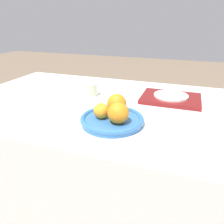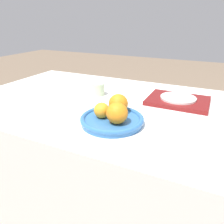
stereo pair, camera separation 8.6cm
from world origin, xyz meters
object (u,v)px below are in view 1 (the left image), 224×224
orange_0 (118,113)px  serving_tray (171,98)px  orange_1 (101,111)px  orange_2 (117,103)px  fruit_platter (112,120)px  side_plate (171,96)px  cup_2 (91,90)px

orange_0 → serving_tray: (0.16, 0.38, -0.05)m
orange_1 → serving_tray: 0.44m
orange_2 → serving_tray: bearing=55.8°
orange_1 → orange_2: orange_2 is taller
fruit_platter → serving_tray: (0.20, 0.35, -0.01)m
side_plate → cup_2: bearing=-170.7°
serving_tray → cup_2: (-0.42, -0.07, 0.02)m
orange_2 → side_plate: (0.20, 0.29, -0.04)m
orange_1 → cup_2: orange_1 is taller
cup_2 → serving_tray: bearing=9.3°
fruit_platter → orange_1: (-0.04, -0.01, 0.04)m
orange_1 → serving_tray: bearing=56.8°
orange_0 → orange_2: same height
serving_tray → side_plate: bearing=0.0°
orange_1 → side_plate: bearing=56.8°
orange_0 → cup_2: size_ratio=1.13×
orange_2 → cup_2: orange_2 is taller
orange_1 → cup_2: (-0.18, 0.29, -0.02)m
serving_tray → fruit_platter: bearing=-118.8°
orange_0 → orange_2: (-0.04, 0.09, -0.00)m
orange_2 → orange_1: bearing=-118.9°
fruit_platter → orange_1: size_ratio=4.08×
orange_1 → cup_2: 0.35m
cup_2 → side_plate: bearing=9.3°
orange_1 → side_plate: (0.24, 0.36, -0.03)m
fruit_platter → orange_2: 0.08m
orange_0 → serving_tray: bearing=67.2°
side_plate → orange_1: bearing=-123.2°
cup_2 → fruit_platter: bearing=-52.2°
orange_2 → side_plate: size_ratio=0.47×
orange_0 → serving_tray: 0.42m
serving_tray → cup_2: bearing=-170.7°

